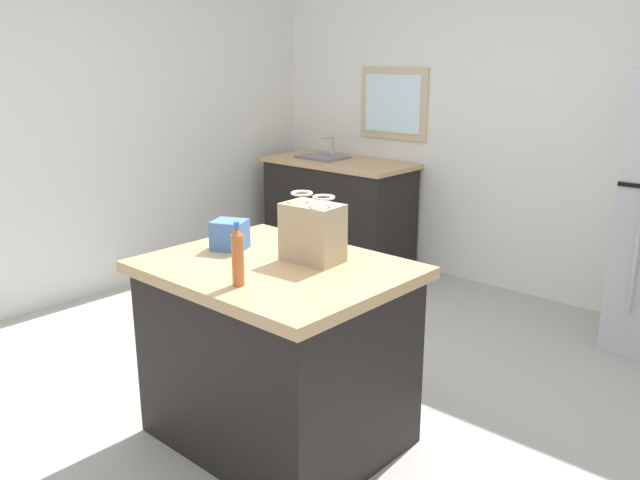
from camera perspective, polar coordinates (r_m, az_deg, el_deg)
ground at (r=3.59m, az=-1.53°, el=-14.24°), size 5.85×5.85×0.00m
back_wall at (r=5.18m, az=17.40°, el=10.33°), size 4.84×0.13×2.72m
left_wall at (r=5.11m, az=-22.11°, el=9.82°), size 0.10×4.88×2.72m
kitchen_island at (r=3.14m, az=-3.72°, el=-9.74°), size 1.16×0.92×0.88m
sink_counter at (r=5.80m, az=1.60°, el=2.62°), size 1.32×0.63×1.10m
shopping_bag at (r=2.97m, az=-0.65°, el=0.70°), size 0.28×0.20×0.31m
small_box at (r=3.20m, az=-7.88°, el=0.44°), size 0.20×0.19×0.14m
bottle at (r=2.68m, az=-7.19°, el=-1.47°), size 0.05×0.05×0.27m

